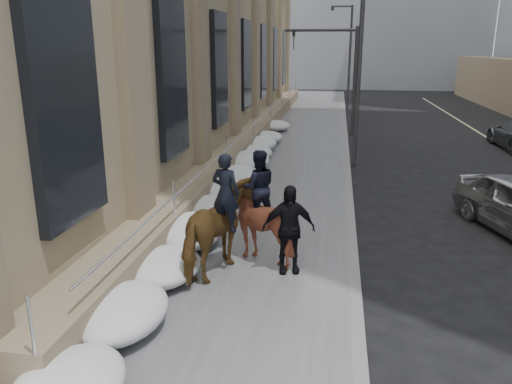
% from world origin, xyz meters
% --- Properties ---
extents(ground, '(140.00, 140.00, 0.00)m').
position_xyz_m(ground, '(0.00, 0.00, 0.00)').
color(ground, black).
rests_on(ground, ground).
extents(sidewalk, '(5.00, 80.00, 0.12)m').
position_xyz_m(sidewalk, '(0.00, 10.00, 0.06)').
color(sidewalk, '#525254').
rests_on(sidewalk, ground).
extents(curb, '(0.24, 80.00, 0.12)m').
position_xyz_m(curb, '(2.62, 10.00, 0.06)').
color(curb, slate).
rests_on(curb, ground).
extents(bg_building_far, '(24.00, 12.00, 20.00)m').
position_xyz_m(bg_building_far, '(-6.00, 72.00, 10.00)').
color(bg_building_far, gray).
rests_on(bg_building_far, ground).
extents(streetlight_mid, '(1.71, 0.24, 8.00)m').
position_xyz_m(streetlight_mid, '(2.74, 14.00, 4.58)').
color(streetlight_mid, '#2D2D30').
rests_on(streetlight_mid, ground).
extents(streetlight_far, '(1.71, 0.24, 8.00)m').
position_xyz_m(streetlight_far, '(2.74, 34.00, 4.58)').
color(streetlight_far, '#2D2D30').
rests_on(streetlight_far, ground).
extents(traffic_signal, '(4.10, 0.22, 6.00)m').
position_xyz_m(traffic_signal, '(2.07, 22.00, 4.00)').
color(traffic_signal, '#2D2D30').
rests_on(traffic_signal, ground).
extents(snow_bank, '(1.70, 18.10, 0.76)m').
position_xyz_m(snow_bank, '(-1.42, 8.11, 0.47)').
color(snow_bank, white).
rests_on(snow_bank, sidewalk).
extents(mounted_horse_left, '(1.62, 2.55, 2.66)m').
position_xyz_m(mounted_horse_left, '(-0.25, 2.52, 1.18)').
color(mounted_horse_left, '#4A3316').
rests_on(mounted_horse_left, sidewalk).
extents(mounted_horse_right, '(1.89, 2.01, 2.58)m').
position_xyz_m(mounted_horse_right, '(0.37, 3.40, 1.17)').
color(mounted_horse_right, '#411D12').
rests_on(mounted_horse_right, sidewalk).
extents(pedestrian, '(1.24, 0.74, 1.98)m').
position_xyz_m(pedestrian, '(1.16, 2.84, 1.11)').
color(pedestrian, black).
rests_on(pedestrian, sidewalk).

